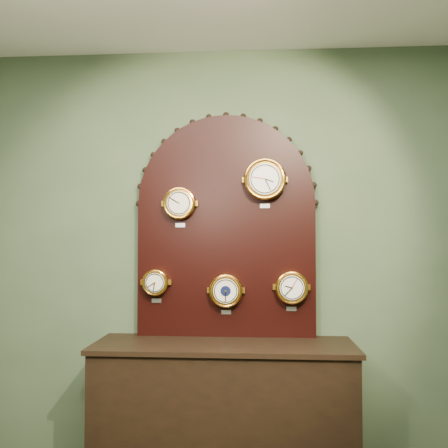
# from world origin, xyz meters

# --- Properties ---
(wall_back) EXTENTS (4.00, 0.00, 4.00)m
(wall_back) POSITION_xyz_m (0.00, 2.50, 1.40)
(wall_back) COLOR #43573C
(wall_back) RESTS_ON ground
(shop_counter) EXTENTS (1.60, 0.50, 0.80)m
(shop_counter) POSITION_xyz_m (0.00, 2.23, 0.40)
(shop_counter) COLOR black
(shop_counter) RESTS_ON ground_plane
(display_board) EXTENTS (1.26, 0.06, 1.53)m
(display_board) POSITION_xyz_m (0.00, 2.45, 1.63)
(display_board) COLOR black
(display_board) RESTS_ON shop_counter
(roman_clock) EXTENTS (0.22, 0.08, 0.27)m
(roman_clock) POSITION_xyz_m (-0.31, 2.38, 1.72)
(roman_clock) COLOR gold
(roman_clock) RESTS_ON display_board
(arabic_clock) EXTENTS (0.28, 0.08, 0.33)m
(arabic_clock) POSITION_xyz_m (0.26, 2.38, 1.88)
(arabic_clock) COLOR gold
(arabic_clock) RESTS_ON display_board
(hygrometer) EXTENTS (0.18, 0.08, 0.23)m
(hygrometer) POSITION_xyz_m (-0.47, 2.38, 1.19)
(hygrometer) COLOR gold
(hygrometer) RESTS_ON display_board
(barometer) EXTENTS (0.22, 0.08, 0.27)m
(barometer) POSITION_xyz_m (0.00, 2.38, 1.14)
(barometer) COLOR gold
(barometer) RESTS_ON display_board
(tide_clock) EXTENTS (0.22, 0.08, 0.27)m
(tide_clock) POSITION_xyz_m (0.44, 2.38, 1.17)
(tide_clock) COLOR gold
(tide_clock) RESTS_ON display_board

